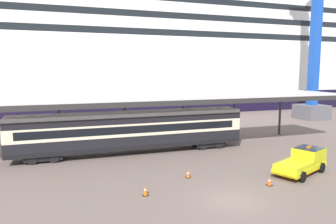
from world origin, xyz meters
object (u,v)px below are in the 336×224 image
at_px(traffic_cone_mid, 188,174).
at_px(quay_bollard, 304,162).
at_px(service_truck, 303,161).
at_px(traffic_cone_far, 145,191).
at_px(dockside_crane, 320,13).
at_px(cruise_ship, 146,37).
at_px(train_carriage, 132,130).
at_px(traffic_cone_near, 269,181).

bearing_deg(traffic_cone_mid, quay_bollard, -4.30).
bearing_deg(service_truck, traffic_cone_far, -177.92).
bearing_deg(dockside_crane, traffic_cone_mid, -146.56).
xyz_separation_m(cruise_ship, train_carriage, (-12.12, -39.36, -13.27)).
relative_size(train_carriage, dockside_crane, 0.41).
distance_m(dockside_crane, quay_bollard, 35.24).
bearing_deg(service_truck, quay_bollard, 46.48).
height_order(dockside_crane, quay_bollard, dockside_crane).
height_order(cruise_ship, quay_bollard, cruise_ship).
bearing_deg(quay_bollard, cruise_ship, 90.57).
bearing_deg(traffic_cone_near, quay_bollard, 26.38).
distance_m(service_truck, traffic_cone_near, 4.66).
bearing_deg(train_carriage, cruise_ship, 72.88).
distance_m(traffic_cone_mid, traffic_cone_far, 4.62).
xyz_separation_m(traffic_cone_mid, quay_bollard, (10.18, -0.76, 0.21)).
bearing_deg(train_carriage, traffic_cone_mid, -74.34).
xyz_separation_m(service_truck, traffic_cone_mid, (-9.15, 1.85, -0.68)).
bearing_deg(service_truck, train_carriage, 137.80).
bearing_deg(traffic_cone_far, service_truck, 2.08).
height_order(cruise_ship, traffic_cone_near, cruise_ship).
bearing_deg(dockside_crane, traffic_cone_far, -146.90).
bearing_deg(quay_bollard, traffic_cone_mid, 175.70).
bearing_deg(train_carriage, service_truck, -42.20).
relative_size(traffic_cone_far, quay_bollard, 0.72).
bearing_deg(service_truck, cruise_ship, 89.37).
bearing_deg(train_carriage, traffic_cone_near, -59.04).
bearing_deg(service_truck, traffic_cone_mid, 168.56).
distance_m(train_carriage, dockside_crane, 39.61).
xyz_separation_m(train_carriage, service_truck, (11.57, -10.49, -1.32)).
xyz_separation_m(train_carriage, traffic_cone_near, (7.24, -12.07, -1.98)).
relative_size(cruise_ship, quay_bollard, 125.21).
xyz_separation_m(train_carriage, traffic_cone_far, (-1.57, -10.97, -1.97)).
distance_m(cruise_ship, train_carriage, 43.27).
distance_m(service_truck, traffic_cone_far, 13.17).
bearing_deg(traffic_cone_far, traffic_cone_mid, 30.27).
bearing_deg(cruise_ship, traffic_cone_far, -105.22).
relative_size(service_truck, traffic_cone_far, 8.12).
relative_size(traffic_cone_mid, traffic_cone_far, 0.91).
height_order(traffic_cone_far, dockside_crane, dockside_crane).
relative_size(traffic_cone_near, dockside_crane, 0.01).
distance_m(traffic_cone_near, traffic_cone_far, 8.88).
distance_m(service_truck, quay_bollard, 1.57).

